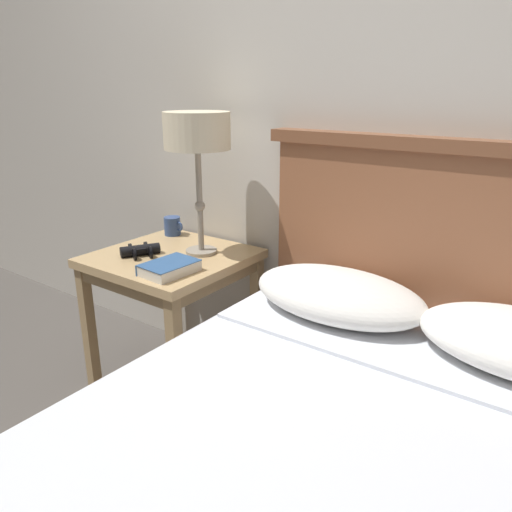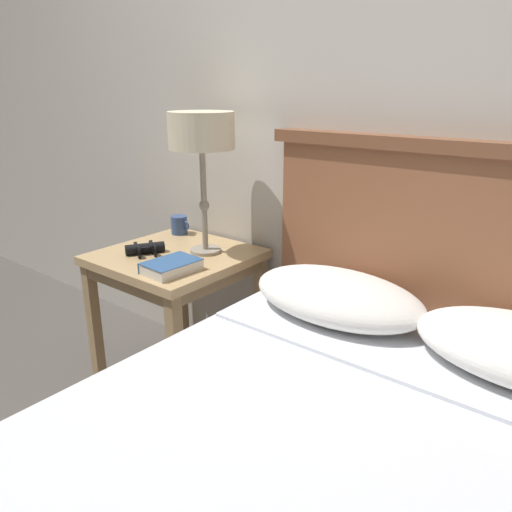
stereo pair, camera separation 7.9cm
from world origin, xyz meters
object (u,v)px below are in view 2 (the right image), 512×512
object	(u,v)px
table_lamp	(202,136)
binoculars_pair	(145,248)
coffee_mug	(179,225)
nightstand	(176,271)
book_on_nightstand	(171,266)

from	to	relation	value
table_lamp	binoculars_pair	world-z (taller)	table_lamp
table_lamp	coffee_mug	world-z (taller)	table_lamp
nightstand	binoculars_pair	size ratio (longest dim) A/B	3.80
nightstand	book_on_nightstand	size ratio (longest dim) A/B	2.89
table_lamp	binoculars_pair	size ratio (longest dim) A/B	3.57
book_on_nightstand	binoculars_pair	distance (m)	0.25
nightstand	table_lamp	distance (m)	0.57
coffee_mug	table_lamp	bearing A→B (deg)	-22.92
table_lamp	binoculars_pair	bearing A→B (deg)	-136.47
table_lamp	book_on_nightstand	bearing A→B (deg)	-76.06
nightstand	coffee_mug	world-z (taller)	coffee_mug
table_lamp	book_on_nightstand	world-z (taller)	table_lamp
table_lamp	binoculars_pair	distance (m)	0.52
binoculars_pair	book_on_nightstand	bearing A→B (deg)	-17.67
book_on_nightstand	binoculars_pair	world-z (taller)	binoculars_pair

